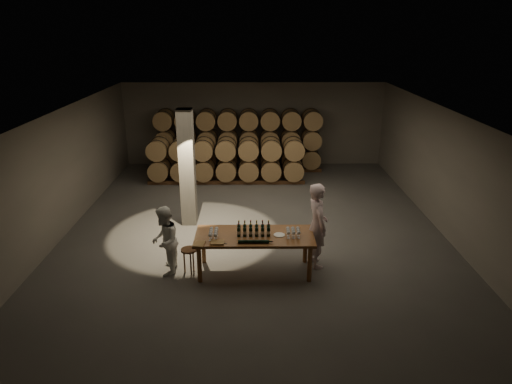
{
  "coord_description": "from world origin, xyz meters",
  "views": [
    {
      "loc": [
        -0.03,
        -11.54,
        5.21
      ],
      "look_at": [
        0.05,
        -0.31,
        1.1
      ],
      "focal_mm": 32.0,
      "sensor_mm": 36.0,
      "label": 1
    }
  ],
  "objects_px": {
    "notebook_near": "(217,242)",
    "person_woman": "(165,241)",
    "person_man": "(317,225)",
    "bottle_cluster": "(254,230)",
    "plate": "(279,235)",
    "tasting_table": "(254,239)",
    "stool": "(189,253)"
  },
  "relations": [
    {
      "from": "plate",
      "to": "person_woman",
      "type": "height_order",
      "value": "person_woman"
    },
    {
      "from": "stool",
      "to": "person_woman",
      "type": "distance_m",
      "value": 0.6
    },
    {
      "from": "person_man",
      "to": "person_woman",
      "type": "distance_m",
      "value": 3.4
    },
    {
      "from": "notebook_near",
      "to": "person_woman",
      "type": "height_order",
      "value": "person_woman"
    },
    {
      "from": "notebook_near",
      "to": "tasting_table",
      "type": "bearing_deg",
      "value": 25.32
    },
    {
      "from": "plate",
      "to": "bottle_cluster",
      "type": "bearing_deg",
      "value": 177.41
    },
    {
      "from": "bottle_cluster",
      "to": "notebook_near",
      "type": "distance_m",
      "value": 0.87
    },
    {
      "from": "person_man",
      "to": "plate",
      "type": "bearing_deg",
      "value": 98.88
    },
    {
      "from": "bottle_cluster",
      "to": "stool",
      "type": "xyz_separation_m",
      "value": [
        -1.43,
        -0.06,
        -0.53
      ]
    },
    {
      "from": "bottle_cluster",
      "to": "person_man",
      "type": "xyz_separation_m",
      "value": [
        1.43,
        0.29,
        -0.02
      ]
    },
    {
      "from": "stool",
      "to": "plate",
      "type": "bearing_deg",
      "value": 1.09
    },
    {
      "from": "tasting_table",
      "to": "plate",
      "type": "xyz_separation_m",
      "value": [
        0.54,
        -0.02,
        0.11
      ]
    },
    {
      "from": "tasting_table",
      "to": "stool",
      "type": "height_order",
      "value": "tasting_table"
    },
    {
      "from": "notebook_near",
      "to": "person_man",
      "type": "distance_m",
      "value": 2.3
    },
    {
      "from": "tasting_table",
      "to": "stool",
      "type": "bearing_deg",
      "value": -177.9
    },
    {
      "from": "plate",
      "to": "person_woman",
      "type": "distance_m",
      "value": 2.51
    },
    {
      "from": "bottle_cluster",
      "to": "person_woman",
      "type": "distance_m",
      "value": 1.96
    },
    {
      "from": "bottle_cluster",
      "to": "tasting_table",
      "type": "bearing_deg",
      "value": -30.21
    },
    {
      "from": "bottle_cluster",
      "to": "person_man",
      "type": "bearing_deg",
      "value": 11.6
    },
    {
      "from": "tasting_table",
      "to": "person_man",
      "type": "height_order",
      "value": "person_man"
    },
    {
      "from": "person_man",
      "to": "person_woman",
      "type": "relative_size",
      "value": 1.27
    },
    {
      "from": "plate",
      "to": "person_man",
      "type": "relative_size",
      "value": 0.12
    },
    {
      "from": "plate",
      "to": "notebook_near",
      "type": "bearing_deg",
      "value": -164.25
    },
    {
      "from": "plate",
      "to": "person_man",
      "type": "height_order",
      "value": "person_man"
    },
    {
      "from": "stool",
      "to": "notebook_near",
      "type": "bearing_deg",
      "value": -26.86
    },
    {
      "from": "stool",
      "to": "tasting_table",
      "type": "bearing_deg",
      "value": 2.1
    },
    {
      "from": "tasting_table",
      "to": "person_man",
      "type": "xyz_separation_m",
      "value": [
        1.41,
        0.3,
        0.2
      ]
    },
    {
      "from": "bottle_cluster",
      "to": "notebook_near",
      "type": "height_order",
      "value": "bottle_cluster"
    },
    {
      "from": "bottle_cluster",
      "to": "notebook_near",
      "type": "relative_size",
      "value": 2.64
    },
    {
      "from": "notebook_near",
      "to": "person_woman",
      "type": "distance_m",
      "value": 1.24
    },
    {
      "from": "tasting_table",
      "to": "person_man",
      "type": "bearing_deg",
      "value": 12.13
    },
    {
      "from": "person_man",
      "to": "person_woman",
      "type": "xyz_separation_m",
      "value": [
        -3.38,
        -0.34,
        -0.21
      ]
    }
  ]
}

